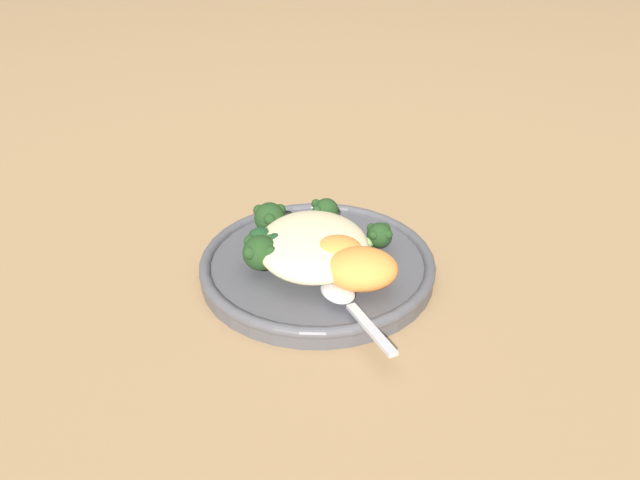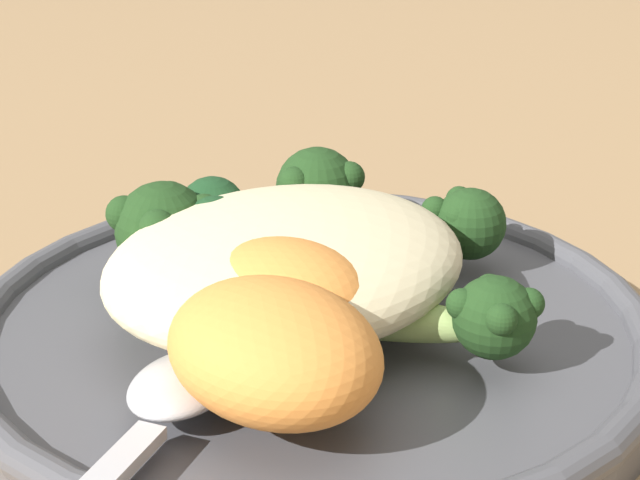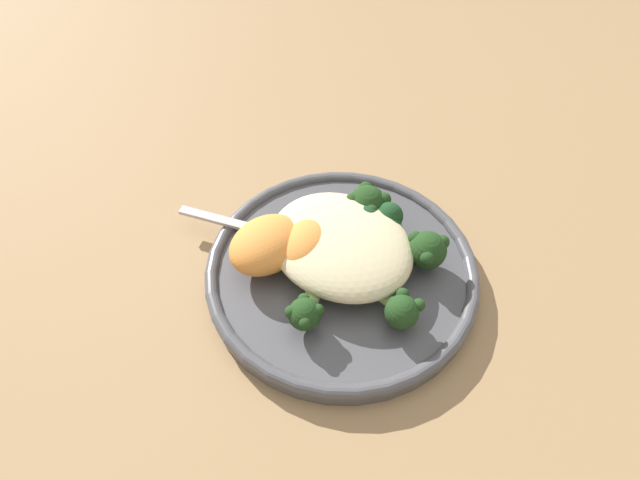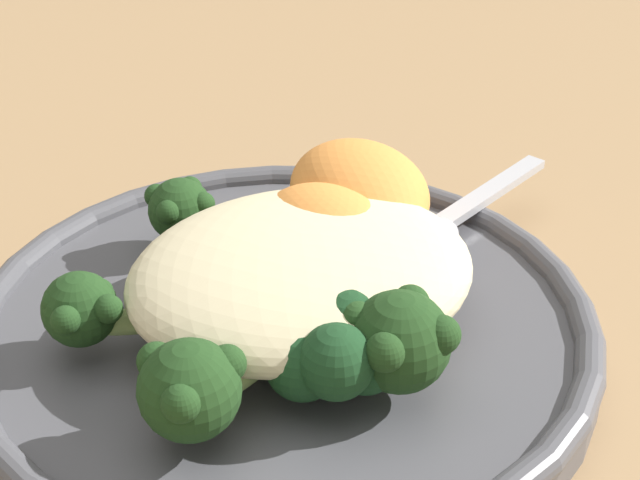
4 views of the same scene
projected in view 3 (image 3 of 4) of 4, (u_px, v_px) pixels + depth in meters
The scene contains 11 objects.
ground_plane at pixel (326, 284), 0.46m from camera, with size 4.00×4.00×0.00m, color #9E7A51.
plate at pixel (341, 270), 0.46m from camera, with size 0.25×0.25×0.02m.
quinoa_mound at pixel (345, 247), 0.44m from camera, with size 0.13×0.11×0.04m, color beige.
broccoli_stalk_0 at pixel (311, 290), 0.42m from camera, with size 0.07×0.10×0.03m.
broccoli_stalk_1 at pixel (382, 292), 0.42m from camera, with size 0.12×0.04×0.03m.
broccoli_stalk_2 at pixel (401, 249), 0.44m from camera, with size 0.11×0.08×0.03m.
broccoli_stalk_3 at pixel (359, 211), 0.47m from camera, with size 0.04×0.10×0.04m.
sweet_potato_chunk_0 at pixel (311, 243), 0.44m from camera, with size 0.06×0.05×0.04m, color orange.
sweet_potato_chunk_1 at pixel (267, 244), 0.44m from camera, with size 0.07×0.06×0.04m, color orange.
kale_tuft at pixel (379, 223), 0.46m from camera, with size 0.05×0.05×0.03m.
spoon at pixel (262, 230), 0.47m from camera, with size 0.12×0.06×0.01m.
Camera 3 is at (0.17, -0.20, 0.38)m, focal length 28.00 mm.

